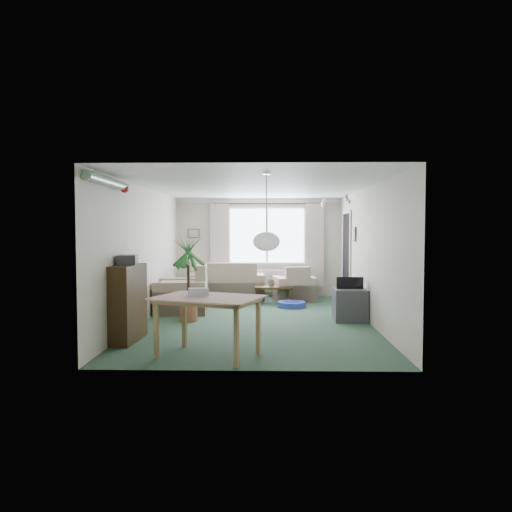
{
  "coord_description": "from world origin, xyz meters",
  "views": [
    {
      "loc": [
        0.22,
        -8.95,
        1.64
      ],
      "look_at": [
        0.0,
        0.3,
        1.15
      ],
      "focal_mm": 35.0,
      "sensor_mm": 36.0,
      "label": 1
    }
  ],
  "objects_px": {
    "armchair_corner": "(294,283)",
    "houseplant": "(188,278)",
    "dining_table": "(208,327)",
    "bookshelf": "(128,303)",
    "coffee_table": "(273,295)",
    "pet_bed": "(292,304)",
    "sofa": "(226,281)",
    "armchair_left": "(181,289)",
    "tv_cube": "(350,305)"
  },
  "relations": [
    {
      "from": "armchair_corner",
      "to": "tv_cube",
      "type": "bearing_deg",
      "value": 98.61
    },
    {
      "from": "coffee_table",
      "to": "bookshelf",
      "type": "distance_m",
      "value": 4.47
    },
    {
      "from": "armchair_left",
      "to": "dining_table",
      "type": "height_order",
      "value": "armchair_left"
    },
    {
      "from": "sofa",
      "to": "houseplant",
      "type": "height_order",
      "value": "houseplant"
    },
    {
      "from": "sofa",
      "to": "dining_table",
      "type": "bearing_deg",
      "value": 87.97
    },
    {
      "from": "tv_cube",
      "to": "armchair_corner",
      "type": "bearing_deg",
      "value": 109.17
    },
    {
      "from": "armchair_corner",
      "to": "armchair_left",
      "type": "distance_m",
      "value": 2.9
    },
    {
      "from": "armchair_corner",
      "to": "houseplant",
      "type": "xyz_separation_m",
      "value": [
        -2.03,
        -2.69,
        0.38
      ]
    },
    {
      "from": "armchair_corner",
      "to": "tv_cube",
      "type": "height_order",
      "value": "armchair_corner"
    },
    {
      "from": "armchair_left",
      "to": "coffee_table",
      "type": "height_order",
      "value": "armchair_left"
    },
    {
      "from": "sofa",
      "to": "armchair_corner",
      "type": "distance_m",
      "value": 1.6
    },
    {
      "from": "armchair_corner",
      "to": "tv_cube",
      "type": "relative_size",
      "value": 1.42
    },
    {
      "from": "sofa",
      "to": "coffee_table",
      "type": "height_order",
      "value": "sofa"
    },
    {
      "from": "sofa",
      "to": "coffee_table",
      "type": "bearing_deg",
      "value": 147.08
    },
    {
      "from": "bookshelf",
      "to": "sofa",
      "type": "bearing_deg",
      "value": 80.04
    },
    {
      "from": "armchair_corner",
      "to": "coffee_table",
      "type": "height_order",
      "value": "armchair_corner"
    },
    {
      "from": "armchair_corner",
      "to": "dining_table",
      "type": "height_order",
      "value": "armchair_corner"
    },
    {
      "from": "sofa",
      "to": "pet_bed",
      "type": "relative_size",
      "value": 2.97
    },
    {
      "from": "bookshelf",
      "to": "pet_bed",
      "type": "height_order",
      "value": "bookshelf"
    },
    {
      "from": "sofa",
      "to": "pet_bed",
      "type": "distance_m",
      "value": 1.95
    },
    {
      "from": "coffee_table",
      "to": "tv_cube",
      "type": "xyz_separation_m",
      "value": [
        1.36,
        -2.13,
        0.1
      ]
    },
    {
      "from": "dining_table",
      "to": "bookshelf",
      "type": "bearing_deg",
      "value": 146.15
    },
    {
      "from": "armchair_corner",
      "to": "houseplant",
      "type": "height_order",
      "value": "houseplant"
    },
    {
      "from": "armchair_left",
      "to": "pet_bed",
      "type": "bearing_deg",
      "value": 102.79
    },
    {
      "from": "armchair_corner",
      "to": "bookshelf",
      "type": "xyz_separation_m",
      "value": [
        -2.67,
        -4.3,
        0.16
      ]
    },
    {
      "from": "coffee_table",
      "to": "dining_table",
      "type": "distance_m",
      "value": 4.83
    },
    {
      "from": "armchair_corner",
      "to": "coffee_table",
      "type": "xyz_separation_m",
      "value": [
        -0.49,
        -0.42,
        -0.21
      ]
    },
    {
      "from": "tv_cube",
      "to": "dining_table",
      "type": "bearing_deg",
      "value": -130.25
    },
    {
      "from": "bookshelf",
      "to": "tv_cube",
      "type": "distance_m",
      "value": 3.96
    },
    {
      "from": "bookshelf",
      "to": "houseplant",
      "type": "bearing_deg",
      "value": 71.95
    },
    {
      "from": "coffee_table",
      "to": "pet_bed",
      "type": "distance_m",
      "value": 0.73
    },
    {
      "from": "houseplant",
      "to": "tv_cube",
      "type": "xyz_separation_m",
      "value": [
        2.9,
        0.14,
        -0.49
      ]
    },
    {
      "from": "bookshelf",
      "to": "tv_cube",
      "type": "relative_size",
      "value": 1.78
    },
    {
      "from": "sofa",
      "to": "tv_cube",
      "type": "xyz_separation_m",
      "value": [
        2.46,
        -2.73,
        -0.15
      ]
    },
    {
      "from": "armchair_corner",
      "to": "pet_bed",
      "type": "xyz_separation_m",
      "value": [
        -0.11,
        -1.03,
        -0.34
      ]
    },
    {
      "from": "coffee_table",
      "to": "dining_table",
      "type": "height_order",
      "value": "dining_table"
    },
    {
      "from": "bookshelf",
      "to": "pet_bed",
      "type": "xyz_separation_m",
      "value": [
        2.56,
        3.28,
        -0.5
      ]
    },
    {
      "from": "dining_table",
      "to": "coffee_table",
      "type": "bearing_deg",
      "value": 79.33
    },
    {
      "from": "sofa",
      "to": "armchair_corner",
      "type": "relative_size",
      "value": 1.96
    },
    {
      "from": "armchair_left",
      "to": "houseplant",
      "type": "xyz_separation_m",
      "value": [
        0.3,
        -0.98,
        0.31
      ]
    },
    {
      "from": "bookshelf",
      "to": "houseplant",
      "type": "distance_m",
      "value": 1.75
    },
    {
      "from": "coffee_table",
      "to": "houseplant",
      "type": "xyz_separation_m",
      "value": [
        -1.54,
        -2.27,
        0.59
      ]
    },
    {
      "from": "bookshelf",
      "to": "dining_table",
      "type": "distance_m",
      "value": 1.56
    },
    {
      "from": "armchair_corner",
      "to": "coffee_table",
      "type": "relative_size",
      "value": 1.07
    },
    {
      "from": "coffee_table",
      "to": "armchair_left",
      "type": "bearing_deg",
      "value": -145.04
    },
    {
      "from": "armchair_corner",
      "to": "dining_table",
      "type": "bearing_deg",
      "value": 64.9
    },
    {
      "from": "armchair_left",
      "to": "tv_cube",
      "type": "xyz_separation_m",
      "value": [
        3.2,
        -0.84,
        -0.18
      ]
    },
    {
      "from": "armchair_corner",
      "to": "houseplant",
      "type": "distance_m",
      "value": 3.39
    },
    {
      "from": "armchair_left",
      "to": "coffee_table",
      "type": "distance_m",
      "value": 2.27
    },
    {
      "from": "bookshelf",
      "to": "armchair_left",
      "type": "bearing_deg",
      "value": 86.12
    }
  ]
}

